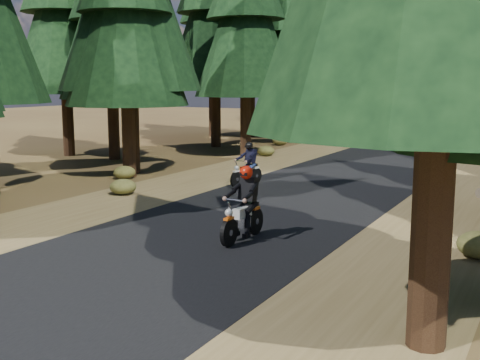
# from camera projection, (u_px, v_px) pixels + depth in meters

# --- Properties ---
(ground) EXTENTS (120.00, 120.00, 0.00)m
(ground) POSITION_uv_depth(u_px,v_px,m) (210.00, 236.00, 14.02)
(ground) COLOR #422C17
(ground) RESTS_ON ground
(road) EXTENTS (6.00, 100.00, 0.01)m
(road) POSITION_uv_depth(u_px,v_px,m) (294.00, 199.00, 18.37)
(road) COLOR black
(road) RESTS_ON ground
(shoulder_l) EXTENTS (3.20, 100.00, 0.01)m
(shoulder_l) POSITION_uv_depth(u_px,v_px,m) (170.00, 187.00, 20.52)
(shoulder_l) COLOR brown
(shoulder_l) RESTS_ON ground
(shoulder_r) EXTENTS (3.20, 100.00, 0.01)m
(shoulder_r) POSITION_uv_depth(u_px,v_px,m) (451.00, 215.00, 16.22)
(shoulder_r) COLOR brown
(shoulder_r) RESTS_ON ground
(understory_shrubs) EXTENTS (16.00, 32.31, 0.66)m
(understory_shrubs) POSITION_uv_depth(u_px,v_px,m) (389.00, 183.00, 19.65)
(understory_shrubs) COLOR #474C1E
(understory_shrubs) RESTS_ON ground
(rider_lead) EXTENTS (0.60, 1.89, 1.68)m
(rider_lead) POSITION_uv_depth(u_px,v_px,m) (243.00, 216.00, 13.48)
(rider_lead) COLOR silver
(rider_lead) RESTS_ON road
(rider_follow) EXTENTS (0.81, 1.74, 1.50)m
(rider_follow) POSITION_uv_depth(u_px,v_px,m) (246.00, 171.00, 20.65)
(rider_follow) COLOR #A4230A
(rider_follow) RESTS_ON road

